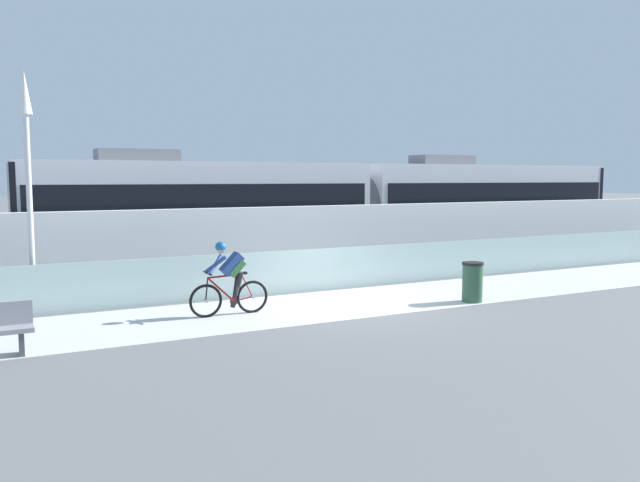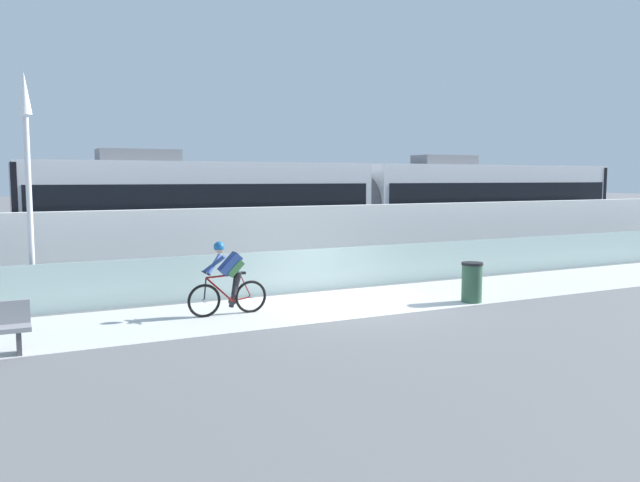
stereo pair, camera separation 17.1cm
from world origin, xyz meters
TOP-DOWN VIEW (x-y plane):
  - ground_plane at (0.00, 0.00)m, footprint 200.00×200.00m
  - bike_path_deck at (0.00, 0.00)m, footprint 32.00×3.20m
  - glass_parapet at (0.00, 1.85)m, footprint 32.00×0.05m
  - concrete_barrier_wall at (0.00, 3.65)m, footprint 32.00×0.36m
  - tram_rail_near at (0.00, 6.13)m, footprint 32.00×0.08m
  - tram_rail_far at (0.00, 7.57)m, footprint 32.00×0.08m
  - tram at (4.33, 6.85)m, footprint 22.56×2.54m
  - cyclist_on_bike at (-2.89, 0.00)m, footprint 1.77×0.58m
  - lamp_post_antenna at (-6.63, 2.15)m, footprint 0.28×0.28m
  - trash_bin at (2.74, -1.25)m, footprint 0.51×0.51m

SIDE VIEW (x-z plane):
  - ground_plane at x=0.00m, z-range 0.00..0.00m
  - tram_rail_near at x=0.00m, z-range 0.00..0.01m
  - tram_rail_far at x=0.00m, z-range 0.00..0.01m
  - bike_path_deck at x=0.00m, z-range 0.00..0.01m
  - trash_bin at x=2.74m, z-range 0.00..0.96m
  - glass_parapet at x=0.00m, z-range 0.00..1.10m
  - cyclist_on_bike at x=-2.89m, z-range -0.02..1.59m
  - concrete_barrier_wall at x=0.00m, z-range 0.00..2.14m
  - tram at x=4.33m, z-range -0.01..3.80m
  - lamp_post_antenna at x=-6.63m, z-range 0.69..5.89m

